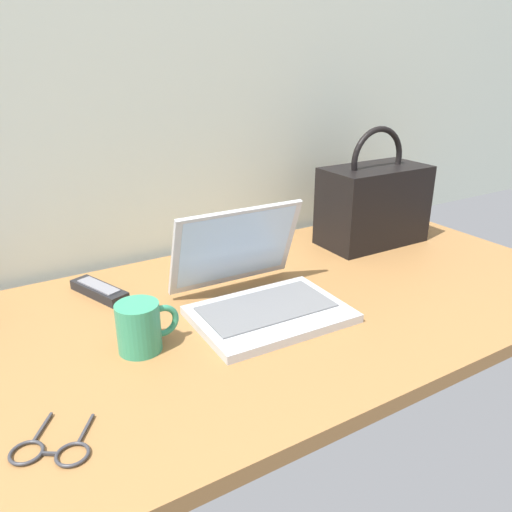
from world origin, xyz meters
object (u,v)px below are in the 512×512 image
(laptop, at_px, (258,290))
(remote_control_near, at_px, (99,290))
(handbag, at_px, (373,203))
(eyeglasses, at_px, (51,451))
(coffee_mug, at_px, (141,327))

(laptop, relative_size, remote_control_near, 1.90)
(laptop, relative_size, handbag, 0.96)
(eyeglasses, height_order, handbag, handbag)
(remote_control_near, bearing_deg, handbag, -4.38)
(eyeglasses, xyz_separation_m, handbag, (0.96, 0.40, 0.11))
(laptop, relative_size, eyeglasses, 2.31)
(laptop, xyz_separation_m, handbag, (0.50, 0.18, 0.07))
(laptop, height_order, eyeglasses, laptop)
(coffee_mug, height_order, handbag, handbag)
(laptop, xyz_separation_m, coffee_mug, (-0.27, -0.03, 0.00))
(laptop, distance_m, eyeglasses, 0.51)
(coffee_mug, relative_size, eyeglasses, 0.87)
(handbag, bearing_deg, remote_control_near, 175.62)
(remote_control_near, height_order, eyeglasses, remote_control_near)
(coffee_mug, bearing_deg, handbag, 15.29)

